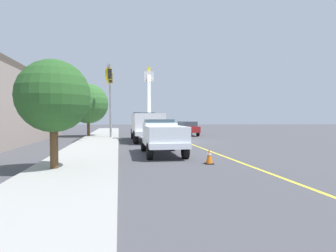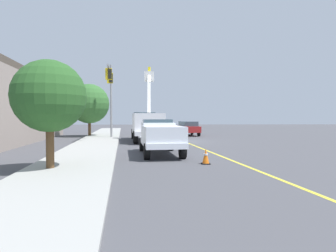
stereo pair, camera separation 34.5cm
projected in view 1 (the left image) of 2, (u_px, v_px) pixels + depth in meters
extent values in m
plane|color=#47474C|center=(183.00, 141.00, 25.85)|extent=(120.00, 120.00, 0.00)
cube|color=#9E9E99|center=(97.00, 142.00, 24.54)|extent=(60.00, 10.68, 0.12)
cube|color=yellow|center=(183.00, 141.00, 25.85)|extent=(49.67, 6.08, 0.01)
cube|color=white|center=(146.00, 131.00, 26.16)|extent=(8.44, 3.45, 0.36)
cube|color=white|center=(144.00, 122.00, 28.72)|extent=(2.88, 2.64, 1.60)
cube|color=#384C56|center=(144.00, 115.00, 28.90)|extent=(2.04, 2.30, 0.64)
cube|color=white|center=(147.00, 124.00, 25.17)|extent=(5.51, 3.10, 1.80)
cube|color=white|center=(149.00, 98.00, 24.20)|extent=(1.36, 0.30, 2.69)
cube|color=white|center=(149.00, 79.00, 25.87)|extent=(2.50, 0.32, 1.33)
cube|color=white|center=(149.00, 77.00, 27.05)|extent=(0.90, 0.90, 0.90)
cube|color=yellow|center=(149.00, 70.00, 27.03)|extent=(0.36, 0.24, 0.60)
cylinder|color=black|center=(133.00, 134.00, 28.81)|extent=(1.07, 0.46, 1.04)
cylinder|color=black|center=(155.00, 133.00, 29.19)|extent=(1.07, 0.46, 1.04)
cylinder|color=black|center=(135.00, 137.00, 24.53)|extent=(1.07, 0.46, 1.04)
cylinder|color=black|center=(161.00, 136.00, 24.91)|extent=(1.07, 0.46, 1.04)
cylinder|color=black|center=(136.00, 138.00, 23.24)|extent=(1.07, 0.46, 1.04)
cylinder|color=black|center=(163.00, 137.00, 23.62)|extent=(1.07, 0.46, 1.04)
cube|color=white|center=(162.00, 142.00, 16.62)|extent=(5.81, 2.75, 0.30)
cube|color=white|center=(159.00, 131.00, 17.82)|extent=(2.23, 2.16, 1.10)
cube|color=#384C56|center=(159.00, 124.00, 18.00)|extent=(1.54, 1.91, 0.56)
cube|color=white|center=(165.00, 136.00, 15.61)|extent=(3.59, 2.48, 1.10)
cylinder|color=black|center=(144.00, 145.00, 18.29)|extent=(0.87, 0.40, 0.84)
cylinder|color=black|center=(172.00, 144.00, 18.61)|extent=(0.87, 0.40, 0.84)
cylinder|color=black|center=(150.00, 151.00, 14.65)|extent=(0.87, 0.40, 0.84)
cylinder|color=black|center=(185.00, 151.00, 14.97)|extent=(0.87, 0.40, 0.84)
cube|color=maroon|center=(187.00, 129.00, 34.05)|extent=(4.99, 2.46, 0.70)
cube|color=#384C56|center=(187.00, 124.00, 34.18)|extent=(3.63, 2.07, 0.60)
cylinder|color=black|center=(198.00, 133.00, 32.60)|extent=(0.70, 0.32, 0.68)
cylinder|color=black|center=(183.00, 133.00, 32.31)|extent=(0.70, 0.32, 0.68)
cylinder|color=black|center=(191.00, 132.00, 35.82)|extent=(0.70, 0.32, 0.68)
cylinder|color=black|center=(178.00, 132.00, 35.53)|extent=(0.70, 0.32, 0.68)
cube|color=black|center=(209.00, 164.00, 13.28)|extent=(0.40, 0.40, 0.04)
cone|color=orange|center=(209.00, 156.00, 13.27)|extent=(0.32, 0.32, 0.69)
cylinder|color=white|center=(209.00, 154.00, 13.27)|extent=(0.20, 0.20, 0.08)
cube|color=black|center=(162.00, 137.00, 30.97)|extent=(0.40, 0.40, 0.04)
cone|color=orange|center=(162.00, 134.00, 30.96)|extent=(0.32, 0.32, 0.70)
cylinder|color=white|center=(162.00, 133.00, 30.96)|extent=(0.20, 0.20, 0.08)
cylinder|color=gray|center=(111.00, 102.00, 29.54)|extent=(0.22, 0.22, 7.66)
cube|color=gray|center=(109.00, 71.00, 26.25)|extent=(6.48, 0.93, 0.16)
cube|color=gold|center=(110.00, 78.00, 26.91)|extent=(0.19, 0.57, 1.00)
cube|color=black|center=(111.00, 78.00, 26.93)|extent=(0.24, 0.34, 0.84)
cube|color=gold|center=(109.00, 74.00, 24.35)|extent=(0.19, 0.57, 1.00)
cube|color=black|center=(110.00, 74.00, 24.37)|extent=(0.24, 0.34, 0.84)
cylinder|color=brown|center=(54.00, 146.00, 11.49)|extent=(0.32, 0.32, 2.02)
sphere|color=#285623|center=(53.00, 96.00, 11.43)|extent=(2.93, 2.93, 2.93)
cylinder|color=brown|center=(88.00, 127.00, 32.06)|extent=(0.32, 0.32, 2.16)
sphere|color=#33662D|center=(88.00, 104.00, 31.98)|extent=(4.47, 4.47, 4.47)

